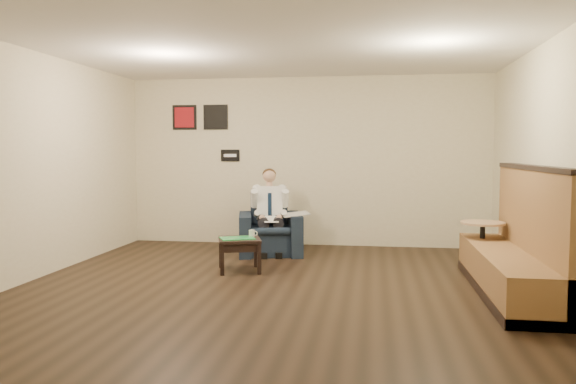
# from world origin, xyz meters

# --- Properties ---
(ground) EXTENTS (6.00, 6.00, 0.00)m
(ground) POSITION_xyz_m (0.00, 0.00, 0.00)
(ground) COLOR black
(ground) RESTS_ON ground
(wall_back) EXTENTS (6.00, 0.02, 2.80)m
(wall_back) POSITION_xyz_m (0.00, 3.00, 1.40)
(wall_back) COLOR #EEE6C3
(wall_back) RESTS_ON ground
(wall_front) EXTENTS (6.00, 0.02, 2.80)m
(wall_front) POSITION_xyz_m (0.00, -3.00, 1.40)
(wall_front) COLOR #EEE6C3
(wall_front) RESTS_ON ground
(wall_left) EXTENTS (0.02, 6.00, 2.80)m
(wall_left) POSITION_xyz_m (-3.00, 0.00, 1.40)
(wall_left) COLOR #EEE6C3
(wall_left) RESTS_ON ground
(wall_right) EXTENTS (0.02, 6.00, 2.80)m
(wall_right) POSITION_xyz_m (3.00, 0.00, 1.40)
(wall_right) COLOR #EEE6C3
(wall_right) RESTS_ON ground
(ceiling) EXTENTS (6.00, 6.00, 0.02)m
(ceiling) POSITION_xyz_m (0.00, 0.00, 2.80)
(ceiling) COLOR white
(ceiling) RESTS_ON wall_back
(seating_sign) EXTENTS (0.32, 0.02, 0.20)m
(seating_sign) POSITION_xyz_m (-1.30, 2.98, 1.50)
(seating_sign) COLOR black
(seating_sign) RESTS_ON wall_back
(art_print_left) EXTENTS (0.42, 0.03, 0.42)m
(art_print_left) POSITION_xyz_m (-2.10, 2.98, 2.15)
(art_print_left) COLOR #A5141C
(art_print_left) RESTS_ON wall_back
(art_print_right) EXTENTS (0.42, 0.03, 0.42)m
(art_print_right) POSITION_xyz_m (-1.55, 2.98, 2.15)
(art_print_right) COLOR black
(art_print_right) RESTS_ON wall_back
(armchair) EXTENTS (1.13, 1.13, 0.91)m
(armchair) POSITION_xyz_m (-0.45, 2.08, 0.46)
(armchair) COLOR black
(armchair) RESTS_ON ground
(seated_man) EXTENTS (0.78, 1.00, 1.25)m
(seated_man) POSITION_xyz_m (-0.42, 1.97, 0.62)
(seated_man) COLOR white
(seated_man) RESTS_ON armchair
(lap_papers) EXTENTS (0.29, 0.34, 0.01)m
(lap_papers) POSITION_xyz_m (-0.40, 1.87, 0.56)
(lap_papers) COLOR white
(lap_papers) RESTS_ON seated_man
(newspaper) EXTENTS (0.52, 0.59, 0.01)m
(newspaper) POSITION_xyz_m (-0.05, 2.07, 0.62)
(newspaper) COLOR silver
(newspaper) RESTS_ON armchair
(side_table) EXTENTS (0.66, 0.66, 0.43)m
(side_table) POSITION_xyz_m (-0.62, 0.80, 0.22)
(side_table) COLOR black
(side_table) RESTS_ON ground
(green_folder) EXTENTS (0.52, 0.46, 0.01)m
(green_folder) POSITION_xyz_m (-0.64, 0.77, 0.44)
(green_folder) COLOR green
(green_folder) RESTS_ON side_table
(coffee_mug) EXTENTS (0.10, 0.10, 0.09)m
(coffee_mug) POSITION_xyz_m (-0.49, 0.96, 0.48)
(coffee_mug) COLOR white
(coffee_mug) RESTS_ON side_table
(smartphone) EXTENTS (0.14, 0.08, 0.01)m
(smartphone) POSITION_xyz_m (-0.62, 0.96, 0.44)
(smartphone) COLOR black
(smartphone) RESTS_ON side_table
(banquette) EXTENTS (0.65, 2.73, 1.40)m
(banquette) POSITION_xyz_m (2.59, 0.11, 0.70)
(banquette) COLOR brown
(banquette) RESTS_ON ground
(cafe_table) EXTENTS (0.72, 0.72, 0.68)m
(cafe_table) POSITION_xyz_m (2.49, 1.02, 0.34)
(cafe_table) COLOR tan
(cafe_table) RESTS_ON ground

